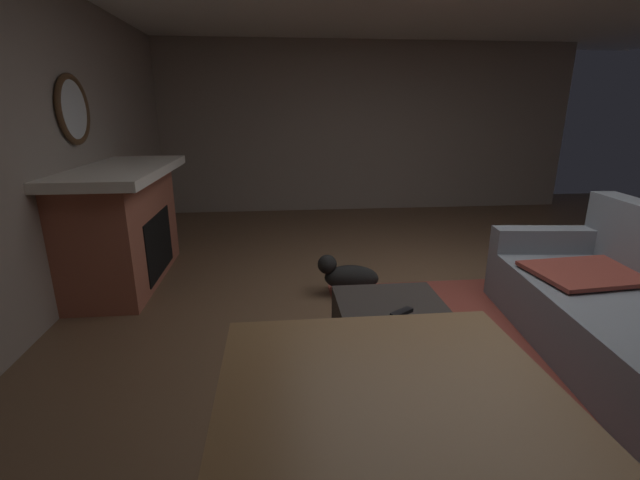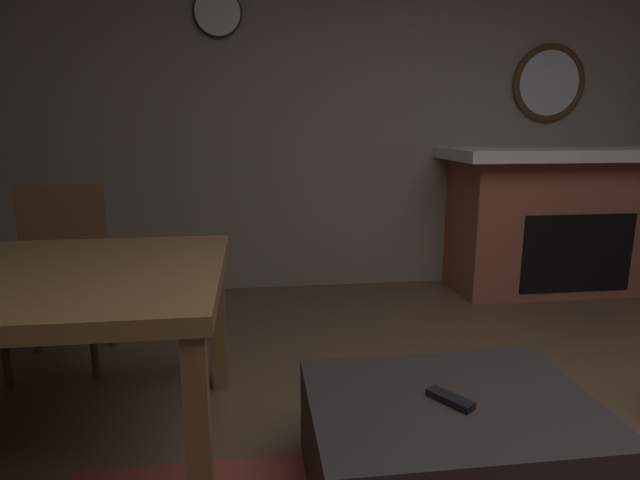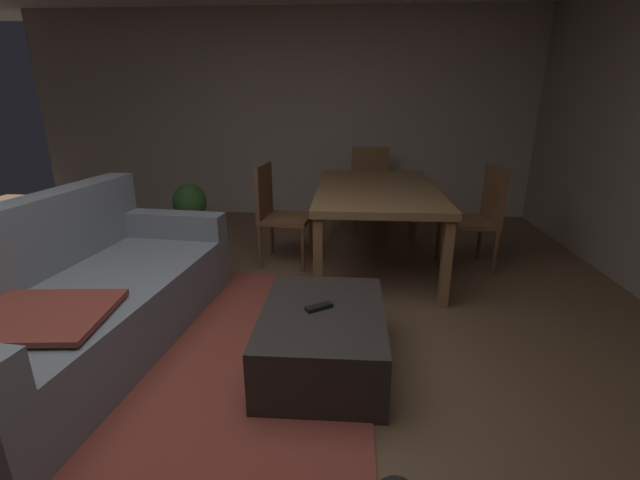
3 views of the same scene
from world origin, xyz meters
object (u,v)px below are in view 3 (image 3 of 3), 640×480
at_px(dining_chair_north, 276,208).
at_px(dining_chair_east, 370,183).
at_px(dining_table, 377,194).
at_px(dining_chair_south, 480,212).
at_px(couch, 76,301).
at_px(potted_plant, 190,205).
at_px(tv_remote, 319,307).
at_px(ottoman_coffee_table, 323,338).

height_order(dining_chair_north, dining_chair_east, same).
height_order(dining_table, dining_chair_south, dining_chair_south).
height_order(couch, potted_plant, couch).
xyz_separation_m(couch, tv_remote, (-0.09, -1.50, 0.06)).
bearing_deg(couch, dining_chair_east, -34.14).
bearing_deg(couch, tv_remote, -93.62).
xyz_separation_m(couch, dining_chair_east, (2.81, -1.91, 0.21)).
bearing_deg(tv_remote, potted_plant, -0.47).
distance_m(dining_chair_south, potted_plant, 3.14).
relative_size(tv_remote, dining_chair_east, 0.17).
bearing_deg(dining_chair_north, couch, 147.29).
height_order(ottoman_coffee_table, dining_table, dining_table).
xyz_separation_m(couch, dining_chair_south, (1.53, -2.83, 0.21)).
xyz_separation_m(couch, dining_chair_north, (1.54, -0.99, 0.21)).
distance_m(ottoman_coffee_table, tv_remote, 0.19).
relative_size(dining_chair_east, dining_chair_south, 1.00).
height_order(couch, dining_table, couch).
distance_m(ottoman_coffee_table, dining_chair_north, 1.77).
distance_m(dining_chair_north, potted_plant, 1.48).
bearing_deg(ottoman_coffee_table, potted_plant, 33.65).
bearing_deg(potted_plant, dining_table, -113.53).
relative_size(couch, dining_chair_south, 2.42).
bearing_deg(tv_remote, couch, 52.46).
height_order(tv_remote, dining_table, dining_table).
bearing_deg(ottoman_coffee_table, dining_chair_north, 18.04).
distance_m(ottoman_coffee_table, dining_chair_south, 2.13).
bearing_deg(potted_plant, dining_chair_north, -127.76).
bearing_deg(dining_table, tv_remote, 165.97).
distance_m(couch, dining_chair_east, 3.41).
xyz_separation_m(dining_chair_east, potted_plant, (-0.38, 2.07, -0.20)).
distance_m(dining_chair_east, potted_plant, 2.12).
xyz_separation_m(dining_table, dining_chair_north, (0.01, 0.92, -0.15)).
bearing_deg(dining_table, dining_chair_north, 89.45).
bearing_deg(dining_chair_south, dining_table, 90.32).
xyz_separation_m(tv_remote, potted_plant, (2.53, 1.67, -0.05)).
height_order(dining_chair_east, potted_plant, dining_chair_east).
distance_m(tv_remote, potted_plant, 3.03).
height_order(dining_chair_east, dining_chair_south, same).
distance_m(tv_remote, dining_table, 1.70).
xyz_separation_m(couch, potted_plant, (2.43, 0.17, 0.01)).
relative_size(dining_table, dining_chair_east, 1.92).
distance_m(tv_remote, dining_chair_north, 1.72).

